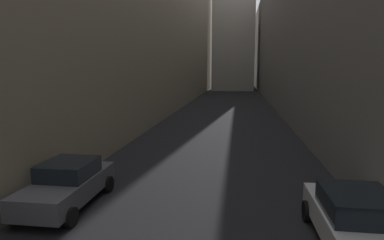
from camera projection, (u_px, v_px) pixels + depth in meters
The scene contains 5 objects.
ground_plane at pixel (227, 108), 40.01m from camera, with size 264.00×264.00×0.00m, color black.
building_block_left at pixel (131, 15), 41.92m from camera, with size 13.67×108.00×22.91m, color gray.
building_block_right at pixel (329, 27), 38.90m from camera, with size 12.43×108.00×19.16m, color slate.
parked_car_left_third at pixel (68, 184), 11.35m from camera, with size 1.94×4.25×1.53m.
parked_car_right_third at pixel (356, 221), 8.54m from camera, with size 2.02×4.49×1.56m.
Camera 1 is at (1.32, 8.03, 4.66)m, focal length 31.05 mm.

